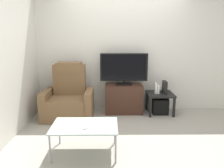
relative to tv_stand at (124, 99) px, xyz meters
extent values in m
plane|color=#9E998E|center=(0.01, -0.86, -0.30)|extent=(6.40, 6.40, 0.00)
cube|color=silver|center=(0.01, 0.27, 1.00)|extent=(6.40, 0.06, 2.60)
cube|color=silver|center=(-1.87, -0.86, 1.00)|extent=(0.06, 4.48, 2.60)
cube|color=#3D2319|center=(0.00, 0.00, 0.00)|extent=(0.78, 0.42, 0.60)
cube|color=black|center=(0.00, -0.20, 0.12)|extent=(0.71, 0.02, 0.02)
cube|color=black|center=(0.00, -0.15, 0.15)|extent=(0.34, 0.11, 0.04)
cube|color=black|center=(0.00, 0.02, 0.32)|extent=(0.32, 0.20, 0.03)
cube|color=black|center=(0.00, 0.02, 0.36)|extent=(0.06, 0.04, 0.05)
cube|color=black|center=(0.00, 0.02, 0.67)|extent=(0.98, 0.05, 0.57)
cube|color=black|center=(0.00, 0.00, 0.67)|extent=(0.90, 0.01, 0.52)
cube|color=brown|center=(-1.12, -0.32, -0.09)|extent=(0.70, 0.72, 0.42)
cube|color=brown|center=(-1.12, -0.05, 0.43)|extent=(0.64, 0.20, 0.62)
cube|color=brown|center=(-1.12, -0.03, 0.68)|extent=(0.50, 0.26, 0.20)
cube|color=brown|center=(-1.54, -0.32, -0.02)|extent=(0.14, 0.68, 0.56)
cube|color=brown|center=(-0.70, -0.32, -0.02)|extent=(0.14, 0.68, 0.56)
cube|color=black|center=(0.76, -0.06, 0.11)|extent=(0.54, 0.54, 0.04)
cube|color=black|center=(0.52, -0.30, -0.10)|extent=(0.04, 0.04, 0.40)
cube|color=black|center=(1.00, -0.30, -0.10)|extent=(0.04, 0.04, 0.40)
cube|color=black|center=(0.52, 0.18, -0.10)|extent=(0.04, 0.04, 0.40)
cube|color=black|center=(1.00, 0.18, -0.10)|extent=(0.04, 0.04, 0.40)
cube|color=black|center=(0.76, -0.06, -0.14)|extent=(0.32, 0.32, 0.32)
cube|color=white|center=(0.66, -0.08, 0.24)|extent=(0.04, 0.10, 0.22)
cube|color=white|center=(0.71, -0.08, 0.22)|extent=(0.04, 0.11, 0.18)
cube|color=black|center=(0.85, -0.05, 0.26)|extent=(0.07, 0.20, 0.26)
cube|color=#B2C6C1|center=(-0.64, -1.68, 0.10)|extent=(0.90, 0.60, 0.02)
cylinder|color=gray|center=(-1.06, -1.95, -0.11)|extent=(0.02, 0.02, 0.39)
cylinder|color=gray|center=(-0.22, -1.95, -0.11)|extent=(0.02, 0.02, 0.39)
cylinder|color=gray|center=(-1.06, -1.41, -0.11)|extent=(0.02, 0.02, 0.39)
cylinder|color=gray|center=(-0.22, -1.41, -0.11)|extent=(0.02, 0.02, 0.39)
cube|color=#B7B7BC|center=(-0.63, -1.75, 0.11)|extent=(0.10, 0.16, 0.01)
camera|label=1|loc=(-0.29, -4.57, 1.32)|focal=35.94mm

